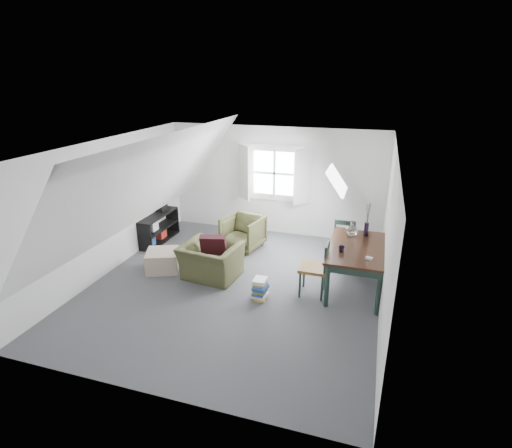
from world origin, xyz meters
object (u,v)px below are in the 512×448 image
(dining_chair_near, at_px, (316,267))
(magazine_stack, at_px, (260,289))
(armchair_near, at_px, (211,277))
(ottoman, at_px, (163,261))
(armchair_far, at_px, (243,248))
(dining_chair_far, at_px, (344,239))
(dining_table, at_px, (357,252))
(media_shelf, at_px, (157,230))

(dining_chair_near, relative_size, magazine_stack, 2.68)
(armchair_near, xyz_separation_m, ottoman, (-1.01, 0.01, 0.19))
(armchair_far, distance_m, magazine_stack, 2.17)
(armchair_far, distance_m, dining_chair_far, 2.22)
(dining_table, xyz_separation_m, dining_chair_far, (-0.30, 1.02, -0.20))
(media_shelf, height_order, magazine_stack, media_shelf)
(armchair_near, relative_size, dining_chair_near, 1.03)
(armchair_far, relative_size, magazine_stack, 2.16)
(dining_chair_near, distance_m, magazine_stack, 1.01)
(dining_chair_far, relative_size, magazine_stack, 2.61)
(ottoman, height_order, dining_chair_near, dining_chair_near)
(ottoman, bearing_deg, dining_chair_far, 22.51)
(armchair_near, relative_size, dining_chair_far, 1.06)
(media_shelf, xyz_separation_m, magazine_stack, (2.94, -1.68, -0.10))
(dining_chair_near, bearing_deg, armchair_far, -149.53)
(dining_chair_far, height_order, dining_chair_near, dining_chair_near)
(media_shelf, distance_m, magazine_stack, 3.39)
(armchair_near, xyz_separation_m, dining_chair_far, (2.29, 1.38, 0.50))
(armchair_far, relative_size, dining_table, 0.49)
(ottoman, relative_size, media_shelf, 0.47)
(dining_table, distance_m, dining_chair_near, 0.78)
(armchair_near, xyz_separation_m, dining_table, (2.59, 0.36, 0.70))
(magazine_stack, bearing_deg, ottoman, 167.42)
(dining_chair_near, bearing_deg, dining_chair_far, 146.32)
(dining_chair_near, bearing_deg, media_shelf, -128.30)
(media_shelf, bearing_deg, dining_table, -14.09)
(dining_table, relative_size, dining_chair_far, 1.69)
(armchair_near, relative_size, dining_table, 0.63)
(dining_table, height_order, dining_chair_far, dining_chair_far)
(armchair_near, distance_m, dining_chair_near, 2.02)
(armchair_far, bearing_deg, dining_table, -11.21)
(dining_chair_near, height_order, magazine_stack, dining_chair_near)
(dining_chair_near, xyz_separation_m, media_shelf, (-3.80, 1.25, -0.22))
(dining_table, bearing_deg, magazine_stack, -151.72)
(armchair_far, bearing_deg, media_shelf, -159.89)
(armchair_near, distance_m, dining_chair_far, 2.72)
(armchair_near, bearing_deg, dining_chair_far, -142.20)
(ottoman, xyz_separation_m, dining_chair_far, (3.31, 1.37, 0.31))
(ottoman, bearing_deg, dining_table, 5.61)
(armchair_near, relative_size, media_shelf, 0.81)
(ottoman, height_order, magazine_stack, ottoman)
(armchair_near, height_order, dining_chair_far, dining_chair_far)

